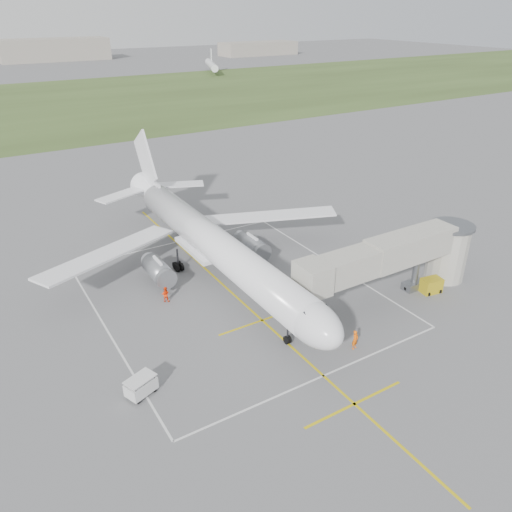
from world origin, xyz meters
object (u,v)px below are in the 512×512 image
gpu_unit (431,286)px  baggage_cart (141,386)px  airliner (212,243)px  ramp_worker_nose (355,340)px  jet_bridge (404,256)px  ramp_worker_wing (165,294)px

gpu_unit → baggage_cart: baggage_cart is taller
airliner → gpu_unit: bearing=-39.6°
gpu_unit → ramp_worker_nose: 14.56m
jet_bridge → gpu_unit: size_ratio=9.66×
jet_bridge → gpu_unit: bearing=-24.6°
baggage_cart → ramp_worker_nose: ramp_worker_nose is taller
airliner → ramp_worker_nose: size_ratio=24.22×
airliner → jet_bridge: (15.72, -14.25, 0.35)m
jet_bridge → ramp_worker_wing: jet_bridge is taller
jet_bridge → gpu_unit: (3.35, -1.54, -3.92)m
airliner → baggage_cart: airliner is taller
gpu_unit → ramp_worker_wing: ramp_worker_wing is taller
airliner → baggage_cart: (-14.22, -14.78, -3.51)m
gpu_unit → ramp_worker_wing: (-26.02, 13.60, 0.06)m
airliner → baggage_cart: size_ratio=16.50×
baggage_cart → ramp_worker_nose: 19.63m
airliner → gpu_unit: size_ratio=19.30×
ramp_worker_nose → ramp_worker_wing: (-11.86, 16.97, -0.08)m
gpu_unit → baggage_cart: bearing=-172.5°
gpu_unit → airliner: bearing=149.6°
ramp_worker_wing → baggage_cart: bearing=94.1°
airliner → jet_bridge: bearing=-42.2°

